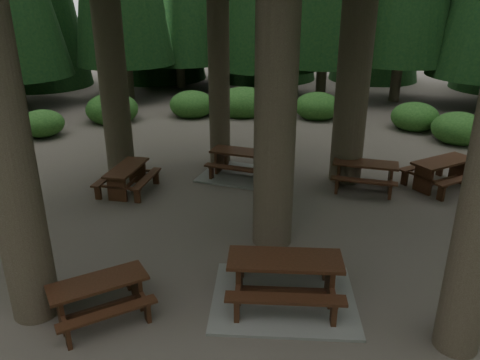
% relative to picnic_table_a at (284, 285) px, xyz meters
% --- Properties ---
extents(ground, '(80.00, 80.00, 0.00)m').
position_rel_picnic_table_a_xyz_m(ground, '(-1.28, 1.87, -0.30)').
color(ground, '#4F4740').
rests_on(ground, ground).
extents(picnic_table_a, '(2.75, 2.38, 0.85)m').
position_rel_picnic_table_a_xyz_m(picnic_table_a, '(0.00, 0.00, 0.00)').
color(picnic_table_a, gray).
rests_on(picnic_table_a, ground).
extents(picnic_table_b, '(1.33, 1.65, 0.71)m').
position_rel_picnic_table_a_xyz_m(picnic_table_b, '(-4.68, 4.02, 0.17)').
color(picnic_table_b, '#361F10').
rests_on(picnic_table_b, ground).
extents(picnic_table_c, '(2.54, 2.21, 0.77)m').
position_rel_picnic_table_a_xyz_m(picnic_table_c, '(-1.87, 5.76, -0.04)').
color(picnic_table_c, gray).
rests_on(picnic_table_c, ground).
extents(picnic_table_d, '(1.84, 1.53, 0.75)m').
position_rel_picnic_table_a_xyz_m(picnic_table_d, '(1.63, 5.50, 0.20)').
color(picnic_table_d, '#361F10').
rests_on(picnic_table_d, ground).
extents(picnic_table_e, '(2.02, 1.99, 0.68)m').
position_rel_picnic_table_a_xyz_m(picnic_table_e, '(-2.96, -1.02, 0.15)').
color(picnic_table_e, '#361F10').
rests_on(picnic_table_e, ground).
extents(picnic_table_f, '(2.35, 2.32, 0.79)m').
position_rel_picnic_table_a_xyz_m(picnic_table_f, '(3.72, 5.97, 0.23)').
color(picnic_table_f, '#361F10').
rests_on(picnic_table_f, ground).
extents(shrub_ring, '(23.86, 24.64, 1.49)m').
position_rel_picnic_table_a_xyz_m(shrub_ring, '(-0.58, 2.62, 0.10)').
color(shrub_ring, '#23571E').
rests_on(shrub_ring, ground).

